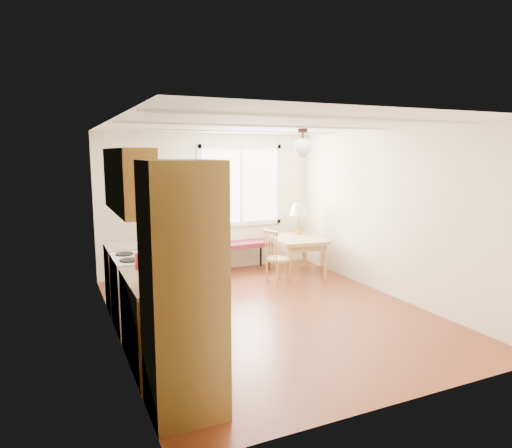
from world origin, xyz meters
TOP-DOWN VIEW (x-y plane):
  - room_shell at (0.00, 0.00)m, footprint 4.60×5.60m
  - kitchen_run at (-1.72, -0.63)m, footprint 0.65×3.40m
  - window_unit at (0.60, 2.47)m, footprint 1.64×0.05m
  - pendant_light at (0.70, 0.40)m, footprint 0.26×0.26m
  - refrigerator at (-0.32, 2.12)m, footprint 0.84×0.84m
  - bench at (0.49, 2.22)m, footprint 1.16×0.44m
  - dining_table at (1.32, 1.60)m, footprint 0.94×1.17m
  - chair at (0.68, 1.23)m, footprint 0.42×0.41m
  - table_lamp at (1.50, 1.90)m, footprint 0.33×0.33m
  - coffee_maker at (-1.72, -1.05)m, footprint 0.25×0.30m
  - kettle at (-1.78, -0.41)m, footprint 0.12×0.12m

SIDE VIEW (x-z plane):
  - bench at x=0.49m, z-range 0.21..0.74m
  - chair at x=0.68m, z-range 0.06..0.95m
  - dining_table at x=1.32m, z-range 0.23..0.90m
  - kitchen_run at x=-1.72m, z-range -0.26..1.94m
  - refrigerator at x=-0.32m, z-range 0.00..1.83m
  - kettle at x=-1.78m, z-range 0.88..1.11m
  - coffee_maker at x=-1.72m, z-range 0.85..1.24m
  - table_lamp at x=1.50m, z-range 0.79..1.37m
  - room_shell at x=0.00m, z-range -0.06..2.56m
  - window_unit at x=0.60m, z-range 0.79..2.31m
  - pendant_light at x=0.70m, z-range 2.04..2.44m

